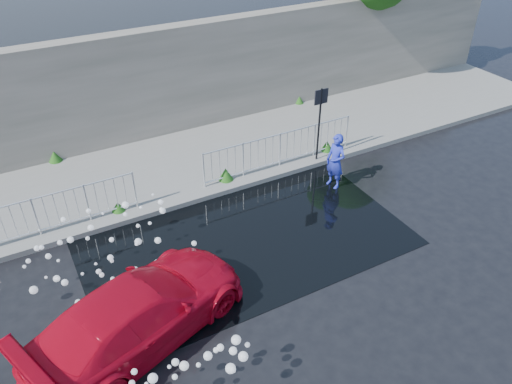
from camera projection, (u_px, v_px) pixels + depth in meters
ground at (243, 267)px, 11.81m from camera, size 90.00×90.00×0.00m
pavement at (169, 167)px, 15.39m from camera, size 30.00×4.00×0.15m
curb at (194, 200)px, 13.94m from camera, size 30.00×0.25×0.16m
retaining_wall at (139, 87)px, 15.95m from camera, size 30.00×0.60×3.50m
puddle at (242, 236)px, 12.73m from camera, size 8.00×5.00×0.01m
sign_post at (320, 113)px, 14.74m from camera, size 0.45×0.06×2.50m
railing_left at (35, 216)px, 12.24m from camera, size 5.05×0.05×1.10m
railing_right at (280, 148)px, 15.01m from camera, size 5.05×0.05×1.10m
weeds at (170, 170)px, 14.80m from camera, size 12.17×3.93×0.38m
water_spray at (139, 283)px, 10.27m from camera, size 3.68×5.83×1.08m
red_car at (139, 312)px, 9.75m from camera, size 5.07×3.43×1.36m
person at (336, 161)px, 14.19m from camera, size 0.52×0.68×1.66m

